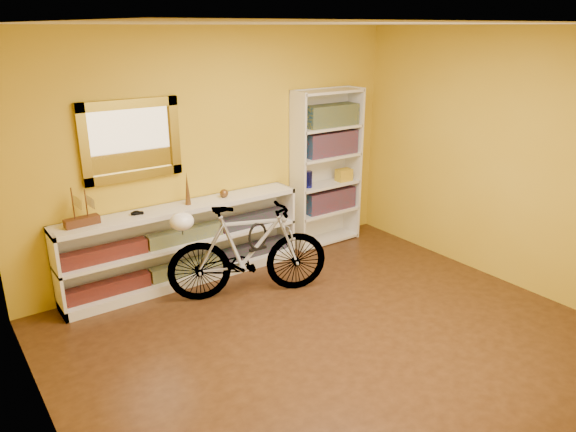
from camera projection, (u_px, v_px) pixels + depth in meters
floor at (334, 341)px, 4.68m from camera, size 4.50×4.00×0.01m
ceiling at (345, 23)px, 3.80m from camera, size 4.50×4.00×0.01m
back_wall at (218, 152)px, 5.78m from camera, size 4.50×0.01×2.60m
left_wall at (33, 269)px, 3.01m from camera, size 0.01×4.00×2.60m
right_wall at (508, 160)px, 5.47m from camera, size 0.01×4.00×2.60m
gilt_mirror at (131, 140)px, 5.15m from camera, size 0.98×0.06×0.78m
wall_socket at (287, 227)px, 6.61m from camera, size 0.09×0.02×0.09m
console_unit at (185, 244)px, 5.64m from camera, size 2.60×0.35×0.85m
cd_row_lower at (187, 267)px, 5.71m from camera, size 2.50×0.13×0.14m
cd_row_upper at (185, 235)px, 5.58m from camera, size 2.50×0.13×0.14m
model_ship at (80, 206)px, 4.89m from camera, size 0.32×0.14×0.37m
toy_car at (137, 214)px, 5.23m from camera, size 0.00×0.00×0.00m
bronze_ornament at (187, 188)px, 5.47m from camera, size 0.06×0.06×0.35m
decorative_orb at (224, 193)px, 5.74m from camera, size 0.09×0.09×0.09m
bookcase at (326, 169)px, 6.53m from camera, size 0.90×0.30×1.90m
book_row_a at (329, 200)px, 6.69m from camera, size 0.70×0.22×0.26m
book_row_b at (330, 143)px, 6.45m from camera, size 0.70×0.22×0.28m
book_row_c at (331, 115)px, 6.34m from camera, size 0.70×0.22×0.25m
travel_mug at (309, 179)px, 6.38m from camera, size 0.09×0.09×0.20m
red_tin at (313, 119)px, 6.23m from camera, size 0.16×0.16×0.20m
yellow_bag at (344, 175)px, 6.67m from camera, size 0.20×0.14×0.15m
bicycle at (248, 251)px, 5.32m from camera, size 0.98×1.68×0.96m
helmet at (182, 221)px, 5.05m from camera, size 0.23×0.22×0.17m
u_lock at (258, 236)px, 5.30m from camera, size 0.21×0.02×0.21m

